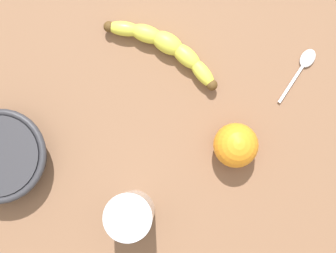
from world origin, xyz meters
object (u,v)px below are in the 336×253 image
object	(u,v)px
banana	(165,47)
ceramic_bowl	(2,156)
smoothie_glass	(131,214)
orange_fruit	(236,145)
teaspoon	(306,61)

from	to	relation	value
banana	ceramic_bowl	bearing A→B (deg)	65.27
smoothie_glass	orange_fruit	size ratio (longest dim) A/B	1.65
smoothie_glass	teaspoon	xyz separation A→B (cm)	(36.99, -13.15, -5.37)
orange_fruit	teaspoon	size ratio (longest dim) A/B	0.65
ceramic_bowl	teaspoon	size ratio (longest dim) A/B	1.36
banana	smoothie_glass	xyz separation A→B (cm)	(-26.89, -9.20, 4.02)
ceramic_bowl	teaspoon	distance (cm)	53.86
banana	teaspoon	size ratio (longest dim) A/B	1.98
banana	teaspoon	xyz separation A→B (cm)	(10.10, -22.35, -1.35)
teaspoon	orange_fruit	bearing A→B (deg)	172.83
smoothie_glass	ceramic_bowl	size ratio (longest dim) A/B	0.79
banana	orange_fruit	distance (cm)	20.69
banana	orange_fruit	world-z (taller)	orange_fruit
orange_fruit	smoothie_glass	bearing A→B (deg)	152.45
ceramic_bowl	banana	bearing A→B (deg)	-25.24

